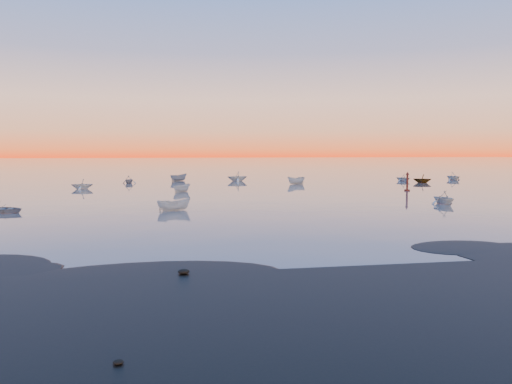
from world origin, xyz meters
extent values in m
plane|color=#6B5F59|center=(0.00, 100.00, 0.00)|extent=(600.00, 600.00, 0.00)
imported|color=silver|center=(-9.76, 24.00, 0.00)|extent=(2.21, 3.73, 1.21)
imported|color=silver|center=(20.99, 24.77, 0.00)|extent=(3.63, 2.20, 1.18)
cylinder|color=#42130E|center=(25.80, 43.08, 0.05)|extent=(0.85, 0.85, 0.28)
cylinder|color=#42130E|center=(25.80, 43.08, 1.23)|extent=(0.30, 0.30, 2.46)
cone|color=#42130E|center=(25.80, 43.08, 2.70)|extent=(0.57, 0.57, 0.47)
camera|label=1|loc=(-10.47, -27.70, 6.17)|focal=35.00mm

